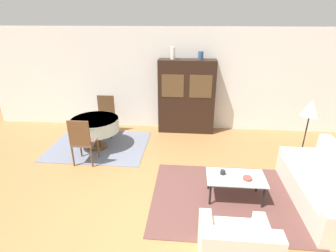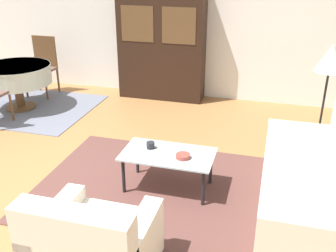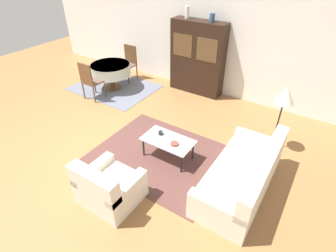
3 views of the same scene
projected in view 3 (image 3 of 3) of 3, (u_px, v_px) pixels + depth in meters
The scene contains 16 objects.
ground_plane at pixel (97, 146), 5.48m from camera, with size 14.00×14.00×0.00m, color #9E6B3D.
wall_back at pixel (186, 38), 7.21m from camera, with size 10.00×0.06×2.70m.
area_rug at pixel (161, 155), 5.23m from camera, with size 2.56×2.03×0.01m.
dining_rug at pixel (115, 87), 7.73m from camera, with size 2.31×1.78×0.01m.
couch at pixel (243, 177), 4.35m from camera, with size 0.90×2.02×0.85m.
armchair at pixel (109, 188), 4.15m from camera, with size 0.87×0.81×0.82m.
coffee_table at pixel (168, 142), 4.98m from camera, with size 0.98×0.55×0.42m.
display_cabinet at pixel (197, 58), 7.02m from camera, with size 1.47×0.42×1.94m.
dining_table at pixel (111, 70), 7.37m from camera, with size 1.11×1.11×0.72m.
dining_chair_near at pixel (90, 79), 6.83m from camera, with size 0.44×0.44×1.03m.
dining_chair_far at pixel (129, 61), 7.91m from camera, with size 0.44×0.44×1.03m.
floor_lamp at pixel (285, 98), 4.78m from camera, with size 0.36×0.36×1.40m.
cup at pixel (161, 133), 5.07m from camera, with size 0.09×0.09×0.07m.
bowl at pixel (174, 144), 4.82m from camera, with size 0.15×0.15×0.04m.
vase_tall at pixel (187, 12), 6.55m from camera, with size 0.12×0.12×0.30m.
vase_short at pixel (212, 18), 6.27m from camera, with size 0.13×0.13×0.20m.
Camera 3 is at (3.57, -2.77, 3.46)m, focal length 28.00 mm.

